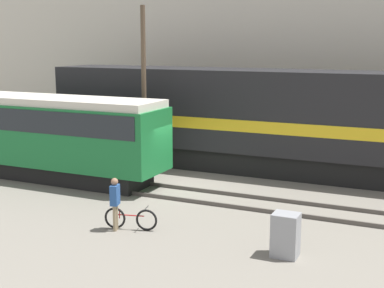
{
  "coord_description": "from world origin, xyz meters",
  "views": [
    {
      "loc": [
        9.47,
        -18.5,
        5.7
      ],
      "look_at": [
        0.94,
        0.02,
        1.8
      ],
      "focal_mm": 50.0,
      "sensor_mm": 36.0,
      "label": 1
    }
  ],
  "objects_px": {
    "freight_locomotive": "(275,119)",
    "bicycle": "(131,219)",
    "person": "(115,199)",
    "signal_box": "(286,235)",
    "utility_pole_left": "(144,91)",
    "streetcar": "(32,131)"
  },
  "relations": [
    {
      "from": "freight_locomotive",
      "to": "streetcar",
      "type": "height_order",
      "value": "freight_locomotive"
    },
    {
      "from": "bicycle",
      "to": "person",
      "type": "relative_size",
      "value": 1.0
    },
    {
      "from": "freight_locomotive",
      "to": "utility_pole_left",
      "type": "relative_size",
      "value": 2.91
    },
    {
      "from": "bicycle",
      "to": "utility_pole_left",
      "type": "height_order",
      "value": "utility_pole_left"
    },
    {
      "from": "person",
      "to": "utility_pole_left",
      "type": "bearing_deg",
      "value": 112.54
    },
    {
      "from": "utility_pole_left",
      "to": "signal_box",
      "type": "height_order",
      "value": "utility_pole_left"
    },
    {
      "from": "streetcar",
      "to": "utility_pole_left",
      "type": "distance_m",
      "value": 5.05
    },
    {
      "from": "freight_locomotive",
      "to": "bicycle",
      "type": "xyz_separation_m",
      "value": [
        -1.92,
        -9.01,
        -2.03
      ]
    },
    {
      "from": "streetcar",
      "to": "person",
      "type": "xyz_separation_m",
      "value": [
        6.9,
        -4.28,
        -0.99
      ]
    },
    {
      "from": "streetcar",
      "to": "utility_pole_left",
      "type": "relative_size",
      "value": 1.68
    },
    {
      "from": "streetcar",
      "to": "person",
      "type": "height_order",
      "value": "streetcar"
    },
    {
      "from": "streetcar",
      "to": "person",
      "type": "relative_size",
      "value": 7.34
    },
    {
      "from": "person",
      "to": "utility_pole_left",
      "type": "xyz_separation_m",
      "value": [
        -2.81,
        6.76,
        2.61
      ]
    },
    {
      "from": "person",
      "to": "signal_box",
      "type": "distance_m",
      "value": 5.28
    },
    {
      "from": "streetcar",
      "to": "bicycle",
      "type": "relative_size",
      "value": 7.33
    },
    {
      "from": "bicycle",
      "to": "person",
      "type": "height_order",
      "value": "person"
    },
    {
      "from": "streetcar",
      "to": "signal_box",
      "type": "xyz_separation_m",
      "value": [
        12.16,
        -4.09,
        -1.39
      ]
    },
    {
      "from": "freight_locomotive",
      "to": "signal_box",
      "type": "distance_m",
      "value": 9.7
    },
    {
      "from": "bicycle",
      "to": "streetcar",
      "type": "bearing_deg",
      "value": 151.05
    },
    {
      "from": "person",
      "to": "utility_pole_left",
      "type": "distance_m",
      "value": 7.77
    },
    {
      "from": "bicycle",
      "to": "utility_pole_left",
      "type": "distance_m",
      "value": 7.96
    },
    {
      "from": "bicycle",
      "to": "signal_box",
      "type": "relative_size",
      "value": 1.38
    }
  ]
}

